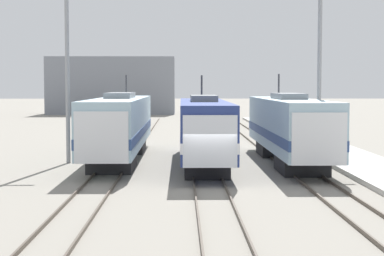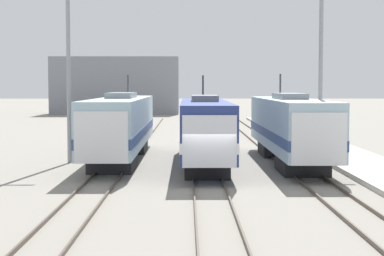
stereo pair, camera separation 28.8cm
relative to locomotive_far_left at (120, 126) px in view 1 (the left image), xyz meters
name	(u,v)px [view 1 (the left image)]	position (x,y,z in m)	size (l,w,h in m)	color
ground_plane	(209,186)	(5.17, -10.29, -2.20)	(400.00, 400.00, 0.00)	gray
rail_pair_far_left	(99,185)	(0.00, -10.29, -2.12)	(1.51, 120.00, 0.15)	#4C4238
rail_pair_center	(209,185)	(5.17, -10.29, -2.12)	(1.51, 120.00, 0.15)	#4C4238
rail_pair_far_right	(319,184)	(10.35, -10.29, -2.12)	(1.51, 120.00, 0.15)	#4C4238
locomotive_far_left	(120,126)	(0.00, 0.00, 0.00)	(2.89, 19.68, 5.45)	#232326
locomotive_center	(204,130)	(5.17, -2.78, -0.06)	(2.76, 17.17, 5.38)	black
locomotive_far_right	(289,128)	(10.35, -1.79, -0.01)	(2.89, 17.72, 5.48)	#232326
catenary_tower_left	(67,56)	(-3.02, -1.16, 4.32)	(2.95, 0.25, 12.22)	gray
catenary_tower_right	(320,56)	(12.25, -1.16, 4.32)	(2.95, 0.25, 12.22)	gray
depot_building	(112,86)	(-7.66, 67.21, 2.48)	(20.75, 9.39, 9.35)	gray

